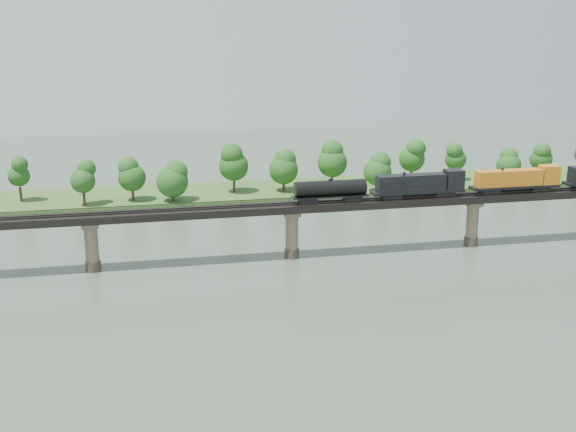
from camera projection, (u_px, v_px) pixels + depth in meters
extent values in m
plane|color=#3B4A3A|center=(329.00, 314.00, 121.60)|extent=(400.00, 400.00, 0.00)
cube|color=#2F5120|center=(251.00, 192.00, 201.53)|extent=(300.00, 24.00, 1.60)
cylinder|color=#473A2D|center=(93.00, 266.00, 141.82)|extent=(3.00, 3.00, 2.00)
cylinder|color=#866E57|center=(92.00, 244.00, 140.61)|extent=(2.60, 2.60, 9.00)
cube|color=#866E57|center=(90.00, 225.00, 139.53)|extent=(3.20, 3.20, 1.00)
cylinder|color=#473A2D|center=(292.00, 253.00, 149.62)|extent=(3.00, 3.00, 2.00)
cylinder|color=#866E57|center=(292.00, 232.00, 148.40)|extent=(2.60, 2.60, 9.00)
cube|color=#866E57|center=(292.00, 213.00, 147.32)|extent=(3.20, 3.20, 1.00)
cylinder|color=#473A2D|center=(471.00, 241.00, 157.42)|extent=(3.00, 3.00, 2.00)
cylinder|color=#866E57|center=(472.00, 221.00, 156.20)|extent=(2.60, 2.60, 9.00)
cube|color=#866E57|center=(474.00, 203.00, 155.12)|extent=(3.20, 3.20, 1.00)
cube|color=black|center=(292.00, 208.00, 146.99)|extent=(220.00, 5.00, 1.50)
cube|color=black|center=(293.00, 205.00, 146.06)|extent=(220.00, 0.12, 0.16)
cube|color=black|center=(291.00, 203.00, 147.47)|extent=(220.00, 0.12, 0.16)
cube|color=black|center=(294.00, 204.00, 144.33)|extent=(220.00, 0.10, 0.10)
cube|color=black|center=(290.00, 198.00, 148.86)|extent=(220.00, 0.10, 0.10)
cube|color=black|center=(294.00, 205.00, 144.43)|extent=(0.08, 0.08, 0.70)
cube|color=black|center=(290.00, 199.00, 148.95)|extent=(0.08, 0.08, 0.70)
cylinder|color=#382619|center=(21.00, 194.00, 188.17)|extent=(0.70, 0.70, 3.71)
sphere|color=#174714|center=(19.00, 176.00, 186.83)|extent=(5.67, 5.67, 5.67)
sphere|color=#174714|center=(18.00, 164.00, 185.99)|extent=(4.25, 4.25, 4.25)
cylinder|color=#382619|center=(84.00, 199.00, 183.99)|extent=(0.70, 0.70, 3.51)
sphere|color=#174714|center=(83.00, 181.00, 182.73)|extent=(6.31, 6.31, 6.31)
sphere|color=#174714|center=(82.00, 169.00, 181.94)|extent=(4.73, 4.73, 4.73)
cylinder|color=#382619|center=(133.00, 194.00, 188.77)|extent=(0.70, 0.70, 3.34)
sphere|color=#174714|center=(132.00, 178.00, 187.56)|extent=(7.18, 7.18, 7.18)
sphere|color=#174714|center=(131.00, 167.00, 186.81)|extent=(5.39, 5.39, 5.39)
cylinder|color=#382619|center=(173.00, 196.00, 188.30)|extent=(0.70, 0.70, 2.83)
sphere|color=#174714|center=(172.00, 182.00, 187.28)|extent=(8.26, 8.26, 8.26)
sphere|color=#174714|center=(172.00, 173.00, 186.64)|extent=(6.19, 6.19, 6.19)
cylinder|color=#382619|center=(234.00, 185.00, 197.61)|extent=(0.70, 0.70, 3.96)
sphere|color=#174714|center=(234.00, 166.00, 196.18)|extent=(8.07, 8.07, 8.07)
sphere|color=#174714|center=(233.00, 154.00, 195.29)|extent=(6.05, 6.05, 6.05)
cylinder|color=#382619|center=(284.00, 185.00, 198.90)|extent=(0.70, 0.70, 3.27)
sphere|color=#174714|center=(284.00, 170.00, 197.72)|extent=(8.03, 8.03, 8.03)
sphere|color=#174714|center=(284.00, 160.00, 196.99)|extent=(6.02, 6.02, 6.02)
cylinder|color=#382619|center=(332.00, 181.00, 202.67)|extent=(0.70, 0.70, 3.92)
sphere|color=#174714|center=(332.00, 163.00, 201.25)|extent=(8.29, 8.29, 8.29)
sphere|color=#174714|center=(333.00, 151.00, 200.37)|extent=(6.21, 6.21, 6.21)
cylinder|color=#382619|center=(377.00, 186.00, 198.36)|extent=(0.70, 0.70, 3.02)
sphere|color=#174714|center=(377.00, 172.00, 197.27)|extent=(7.74, 7.74, 7.74)
sphere|color=#174714|center=(378.00, 163.00, 196.59)|extent=(5.80, 5.80, 5.80)
cylinder|color=#382619|center=(411.00, 176.00, 209.01)|extent=(0.70, 0.70, 3.80)
sphere|color=#174714|center=(412.00, 159.00, 207.64)|extent=(7.47, 7.47, 7.47)
sphere|color=#174714|center=(412.00, 148.00, 206.79)|extent=(5.60, 5.60, 5.60)
cylinder|color=#382619|center=(455.00, 175.00, 211.95)|extent=(0.70, 0.70, 3.38)
sphere|color=#174714|center=(456.00, 159.00, 210.73)|extent=(6.23, 6.23, 6.23)
sphere|color=#174714|center=(456.00, 150.00, 209.97)|extent=(4.67, 4.67, 4.67)
cylinder|color=#382619|center=(508.00, 178.00, 209.20)|extent=(0.70, 0.70, 2.77)
sphere|color=#174714|center=(509.00, 165.00, 208.20)|extent=(7.04, 7.04, 7.04)
sphere|color=#174714|center=(509.00, 157.00, 207.57)|extent=(5.28, 5.28, 5.28)
cylinder|color=#382619|center=(540.00, 172.00, 216.65)|extent=(0.70, 0.70, 2.94)
sphere|color=#174714|center=(541.00, 159.00, 215.59)|extent=(6.73, 6.73, 6.73)
sphere|color=#174714|center=(542.00, 151.00, 214.92)|extent=(5.05, 5.05, 5.05)
cube|color=black|center=(539.00, 188.00, 157.38)|extent=(4.24, 2.54, 1.17)
cube|color=black|center=(490.00, 191.00, 155.11)|extent=(4.24, 2.54, 1.17)
cube|color=black|center=(515.00, 186.00, 156.04)|extent=(20.13, 3.18, 0.53)
cube|color=#BE6417|center=(509.00, 178.00, 155.20)|extent=(14.83, 2.86, 3.39)
cube|color=#BE6417|center=(549.00, 174.00, 156.97)|extent=(3.81, 3.18, 4.03)
cylinder|color=black|center=(514.00, 189.00, 156.20)|extent=(6.36, 1.48, 1.48)
cube|color=black|center=(443.00, 193.00, 153.04)|extent=(4.24, 2.54, 1.17)
cube|color=black|center=(391.00, 196.00, 150.77)|extent=(4.24, 2.54, 1.17)
cube|color=black|center=(418.00, 191.00, 151.71)|extent=(20.13, 3.18, 0.53)
cube|color=black|center=(411.00, 183.00, 150.87)|extent=(14.83, 2.86, 3.39)
cube|color=black|center=(454.00, 179.00, 152.64)|extent=(3.81, 3.18, 4.03)
cylinder|color=black|center=(418.00, 194.00, 151.86)|extent=(6.36, 1.48, 1.48)
cube|color=black|center=(352.00, 198.00, 149.12)|extent=(3.71, 2.33, 1.17)
cube|color=black|center=(308.00, 200.00, 147.26)|extent=(3.71, 2.33, 1.17)
cube|color=black|center=(330.00, 196.00, 148.00)|extent=(15.89, 2.54, 0.32)
cylinder|color=black|center=(330.00, 188.00, 147.55)|extent=(14.83, 3.18, 3.18)
cylinder|color=black|center=(330.00, 180.00, 147.09)|extent=(0.74, 0.74, 0.53)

